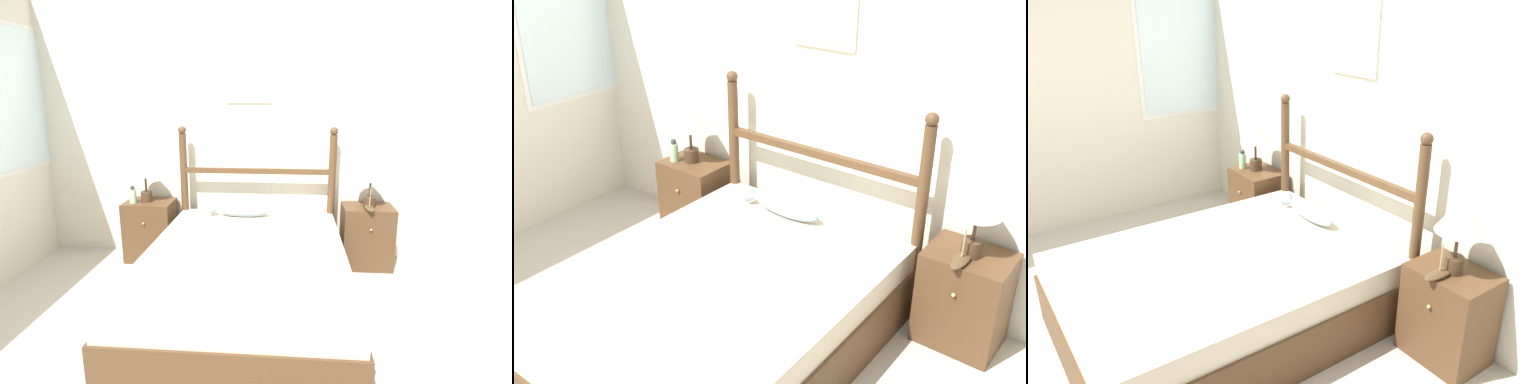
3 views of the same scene
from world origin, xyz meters
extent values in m
cube|color=beige|center=(0.00, 1.73, 1.27)|extent=(6.40, 0.06, 2.55)
cube|color=beige|center=(-0.02, 1.69, 1.81)|extent=(0.44, 0.02, 0.56)
cube|color=beige|center=(-0.02, 1.68, 1.81)|extent=(0.38, 0.01, 0.50)
cube|color=white|center=(-2.10, 1.41, 1.57)|extent=(0.01, 1.04, 1.32)
cube|color=silver|center=(-2.09, 1.41, 1.57)|extent=(0.01, 0.96, 1.24)
cube|color=#4C331E|center=(0.06, 0.57, 0.17)|extent=(1.49, 2.03, 0.34)
cube|color=beige|center=(0.06, 0.57, 0.42)|extent=(1.45, 1.99, 0.16)
cylinder|color=#4C331E|center=(-0.65, 1.55, 0.62)|extent=(0.07, 0.07, 1.24)
sphere|color=#4C331E|center=(-0.65, 1.55, 1.28)|extent=(0.08, 0.08, 0.08)
cylinder|color=#4C331E|center=(0.77, 1.55, 0.62)|extent=(0.07, 0.07, 1.24)
sphere|color=#4C331E|center=(0.77, 1.55, 1.28)|extent=(0.08, 0.08, 0.08)
cube|color=#4C331E|center=(0.06, 1.55, 0.90)|extent=(1.42, 0.05, 0.05)
cube|color=#4C331E|center=(-0.99, 1.49, 0.29)|extent=(0.46, 0.36, 0.59)
sphere|color=tan|center=(-0.99, 1.30, 0.42)|extent=(0.02, 0.02, 0.02)
cube|color=#4C331E|center=(1.11, 1.49, 0.29)|extent=(0.46, 0.36, 0.59)
sphere|color=tan|center=(1.11, 1.30, 0.42)|extent=(0.02, 0.02, 0.02)
cylinder|color=#422D1E|center=(-1.01, 1.49, 0.64)|extent=(0.11, 0.11, 0.10)
cylinder|color=#422D1E|center=(-1.01, 1.49, 0.77)|extent=(0.02, 0.02, 0.16)
cone|color=beige|center=(-1.01, 1.49, 0.95)|extent=(0.26, 0.26, 0.20)
cylinder|color=#422D1E|center=(1.12, 1.47, 0.64)|extent=(0.11, 0.11, 0.10)
cylinder|color=#422D1E|center=(1.12, 1.47, 0.77)|extent=(0.02, 0.02, 0.16)
cone|color=beige|center=(1.12, 1.47, 0.95)|extent=(0.26, 0.26, 0.20)
cylinder|color=#99C699|center=(-1.12, 1.42, 0.66)|extent=(0.07, 0.07, 0.13)
sphere|color=#333338|center=(-1.12, 1.42, 0.74)|extent=(0.04, 0.04, 0.04)
ellipsoid|color=#4C3823|center=(1.10, 1.38, 0.61)|extent=(0.08, 0.24, 0.04)
cylinder|color=#997F56|center=(1.10, 1.38, 0.71)|extent=(0.01, 0.01, 0.17)
ellipsoid|color=#8499A3|center=(-0.04, 1.36, 0.56)|extent=(0.48, 0.12, 0.12)
cone|color=#8499A3|center=(-0.32, 1.36, 0.56)|extent=(0.08, 0.11, 0.11)
camera|label=1|loc=(0.37, -2.17, 1.62)|focal=28.00mm
camera|label=2|loc=(1.94, -1.40, 2.34)|focal=42.00mm
camera|label=3|loc=(2.58, -0.72, 2.07)|focal=35.00mm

